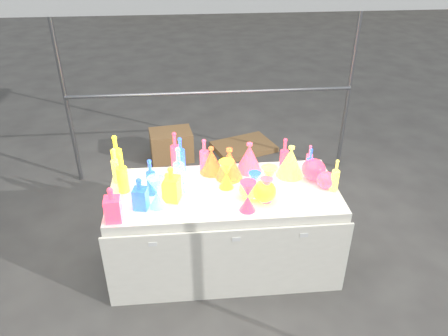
{
  "coord_description": "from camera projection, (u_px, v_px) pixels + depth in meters",
  "views": [
    {
      "loc": [
        -0.26,
        -2.86,
        2.65
      ],
      "look_at": [
        0.0,
        0.0,
        0.95
      ],
      "focal_mm": 35.0,
      "sensor_mm": 36.0,
      "label": 1
    }
  ],
  "objects": [
    {
      "name": "hourglass_2",
      "position": [
        269.0,
        182.0,
        3.31
      ],
      "size": [
        0.14,
        0.14,
        0.25
      ],
      "primitive_type": null,
      "rotation": [
        0.0,
        0.0,
        -0.15
      ],
      "color": "#126B73",
      "rests_on": "display_table"
    },
    {
      "name": "hourglass_4",
      "position": [
        226.0,
        174.0,
        3.41
      ],
      "size": [
        0.16,
        0.16,
        0.24
      ],
      "primitive_type": null,
      "rotation": [
        0.0,
        0.0,
        -0.4
      ],
      "color": "#E55015",
      "rests_on": "display_table"
    },
    {
      "name": "hourglass_5",
      "position": [
        254.0,
        184.0,
        3.32
      ],
      "size": [
        0.1,
        0.1,
        0.2
      ],
      "primitive_type": null,
      "rotation": [
        0.0,
        0.0,
        -0.03
      ],
      "color": "#1A9154",
      "rests_on": "display_table"
    },
    {
      "name": "hourglass_3",
      "position": [
        157.0,
        192.0,
        3.18
      ],
      "size": [
        0.14,
        0.14,
        0.25
      ],
      "primitive_type": null,
      "rotation": [
        0.0,
        0.0,
        -0.14
      ],
      "color": "#C7276A",
      "rests_on": "display_table"
    },
    {
      "name": "lampshade_2",
      "position": [
        249.0,
        157.0,
        3.63
      ],
      "size": [
        0.22,
        0.22,
        0.26
      ],
      "primitive_type": null,
      "rotation": [
        0.0,
        0.0,
        -0.0
      ],
      "color": "#1E27B3",
      "rests_on": "display_table"
    },
    {
      "name": "lampshade_0",
      "position": [
        229.0,
        163.0,
        3.53
      ],
      "size": [
        0.28,
        0.28,
        0.27
      ],
      "primitive_type": null,
      "rotation": [
        0.0,
        0.0,
        -0.28
      ],
      "color": "gold",
      "rests_on": "display_table"
    },
    {
      "name": "bottle_9",
      "position": [
        284.0,
        155.0,
        3.59
      ],
      "size": [
        0.08,
        0.08,
        0.32
      ],
      "primitive_type": null,
      "rotation": [
        0.0,
        0.0,
        -0.13
      ],
      "color": "#DA4C16",
      "rests_on": "display_table"
    },
    {
      "name": "decanter_2",
      "position": [
        140.0,
        193.0,
        3.17
      ],
      "size": [
        0.12,
        0.12,
        0.26
      ],
      "primitive_type": null,
      "rotation": [
        0.0,
        0.0,
        -0.2
      ],
      "color": "#1A9154",
      "rests_on": "display_table"
    },
    {
      "name": "bottle_10",
      "position": [
        309.0,
        158.0,
        3.62
      ],
      "size": [
        0.06,
        0.06,
        0.25
      ],
      "primitive_type": null,
      "rotation": [
        0.0,
        0.0,
        0.14
      ],
      "color": "#1E27B3",
      "rests_on": "display_table"
    },
    {
      "name": "lampshade_3",
      "position": [
        291.0,
        161.0,
        3.56
      ],
      "size": [
        0.26,
        0.26,
        0.27
      ],
      "primitive_type": null,
      "rotation": [
        0.0,
        0.0,
        0.14
      ],
      "color": "#126B73",
      "rests_on": "display_table"
    },
    {
      "name": "bottle_11",
      "position": [
        336.0,
        175.0,
        3.37
      ],
      "size": [
        0.08,
        0.08,
        0.28
      ],
      "primitive_type": null,
      "rotation": [
        0.0,
        0.0,
        0.31
      ],
      "color": "#126B73",
      "rests_on": "display_table"
    },
    {
      "name": "globe_0",
      "position": [
        264.0,
        192.0,
        3.28
      ],
      "size": [
        0.24,
        0.24,
        0.15
      ],
      "primitive_type": null,
      "rotation": [
        0.0,
        0.0,
        -0.37
      ],
      "color": "#E55015",
      "rests_on": "display_table"
    },
    {
      "name": "bottle_5",
      "position": [
        179.0,
        170.0,
        3.32
      ],
      "size": [
        0.09,
        0.09,
        0.39
      ],
      "primitive_type": null,
      "rotation": [
        0.0,
        0.0,
        0.1
      ],
      "color": "#C7276A",
      "rests_on": "display_table"
    },
    {
      "name": "hourglass_1",
      "position": [
        266.0,
        190.0,
        3.26
      ],
      "size": [
        0.11,
        0.11,
        0.2
      ],
      "primitive_type": null,
      "rotation": [
        0.0,
        0.0,
        -0.14
      ],
      "color": "#1E27B3",
      "rests_on": "display_table"
    },
    {
      "name": "ground",
      "position": [
        224.0,
        261.0,
        3.82
      ],
      "size": [
        80.0,
        80.0,
        0.0
      ],
      "primitive_type": "plane",
      "color": "#64615C",
      "rests_on": "ground"
    },
    {
      "name": "decanter_0",
      "position": [
        171.0,
        184.0,
        3.25
      ],
      "size": [
        0.15,
        0.15,
        0.28
      ],
      "primitive_type": null,
      "rotation": [
        0.0,
        0.0,
        -0.3
      ],
      "color": "#E55015",
      "rests_on": "display_table"
    },
    {
      "name": "globe_3",
      "position": [
        326.0,
        181.0,
        3.44
      ],
      "size": [
        0.2,
        0.2,
        0.12
      ],
      "primitive_type": null,
      "rotation": [
        0.0,
        0.0,
        0.42
      ],
      "color": "#1E27B3",
      "rests_on": "display_table"
    },
    {
      "name": "bottle_3",
      "position": [
        204.0,
        155.0,
        3.61
      ],
      "size": [
        0.09,
        0.09,
        0.3
      ],
      "primitive_type": null,
      "rotation": [
        0.0,
        0.0,
        -0.15
      ],
      "color": "#1E27B3",
      "rests_on": "display_table"
    },
    {
      "name": "decanter_1",
      "position": [
        112.0,
        204.0,
        3.04
      ],
      "size": [
        0.12,
        0.12,
        0.27
      ],
      "primitive_type": null,
      "rotation": [
        0.0,
        0.0,
        0.04
      ],
      "color": "#DA4C16",
      "rests_on": "display_table"
    },
    {
      "name": "cardboard_box_closed",
      "position": [
        171.0,
        145.0,
        5.31
      ],
      "size": [
        0.54,
        0.43,
        0.36
      ],
      "primitive_type": "cube",
      "rotation": [
        0.0,
        0.0,
        0.14
      ],
      "color": "#9A7145",
      "rests_on": "ground"
    },
    {
      "name": "bottle_8",
      "position": [
        310.0,
        162.0,
        3.55
      ],
      "size": [
        0.07,
        0.07,
        0.26
      ],
      "primitive_type": null,
      "rotation": [
        0.0,
        0.0,
        0.3
      ],
      "color": "#1A9154",
      "rests_on": "display_table"
    },
    {
      "name": "bottle_1",
      "position": [
        181.0,
        154.0,
        3.61
      ],
      "size": [
        0.08,
        0.08,
        0.31
      ],
      "primitive_type": null,
      "rotation": [
        0.0,
        0.0,
        0.06
      ],
      "color": "#1A9154",
      "rests_on": "display_table"
    },
    {
      "name": "hourglass_0",
      "position": [
        248.0,
        196.0,
        3.15
      ],
      "size": [
        0.13,
        0.13,
        0.24
      ],
      "primitive_type": null,
      "rotation": [
        0.0,
        0.0,
        0.09
      ],
      "color": "#DA4C16",
      "rests_on": "display_table"
    },
    {
      "name": "bottle_0",
      "position": [
        117.0,
        155.0,
        3.55
      ],
      "size": [
        0.11,
        0.11,
        0.36
      ],
      "primitive_type": null,
      "rotation": [
        0.0,
        0.0,
        -0.18
      ],
      "color": "#E55015",
      "rests_on": "display_table"
    },
    {
      "name": "display_table",
      "position": [
        224.0,
        228.0,
        3.62
      ],
      "size": [
        1.84,
        0.83,
        0.75
      ],
      "color": "white",
      "rests_on": "ground"
    },
    {
      "name": "lampshade_1",
      "position": [
        211.0,
        160.0,
        3.61
      ],
      "size": [
        0.26,
        0.26,
        0.23
      ],
      "primitive_type": null,
      "rotation": [
        0.0,
        0.0,
        -0.38
      ],
      "color": "gold",
      "rests_on": "display_table"
    },
    {
      "name": "bottle_2",
      "position": [
        175.0,
        151.0,
        3.61
      ],
      "size": [
        0.09,
        0.09,
        0.35
      ],
      "primitive_type": null,
      "rotation": [
        0.0,
        0.0,
        0.18
      ],
      "color": "#DA4C16",
      "rests_on": "display_table"
    },
    {
      "name": "globe_1",
      "position": [
        249.0,
        190.0,
        3.32
      ],
      "size": [
        0.21,
        0.21,
        0.13
      ],
      "primitive_type": null,
      "rotation": [
        0.0,
        0.0,
        -0.36
      ],
      "color": "#126B73",
      "rests_on": "display_table"
    },
    {
      "name": "cardboard_box_flat",
      "position": [
        244.0,
        147.0,
        5.59
      ],
      "size": [
        0.87,
        0.74,
        0.06
      ],
      "primitive_type": "cube",
      "rotation": [
        0.0,
        0.0,
        0.35
      ],
      "color": "#9A7145",
      "rests_on": "ground"
    },
    {
      "name": "bottle_6",
      "position": [
        122.0,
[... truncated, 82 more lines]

